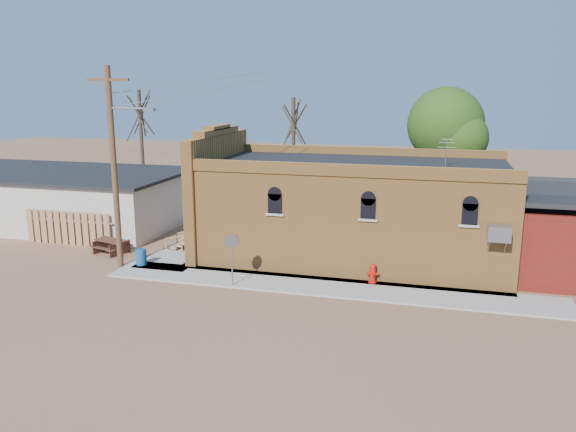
% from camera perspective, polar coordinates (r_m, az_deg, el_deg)
% --- Properties ---
extents(ground, '(120.00, 120.00, 0.00)m').
position_cam_1_polar(ground, '(22.90, -0.27, -7.70)').
color(ground, brown).
rests_on(ground, ground).
extents(sidewalk_south, '(19.00, 2.20, 0.08)m').
position_cam_1_polar(sidewalk_south, '(23.40, 3.89, -7.18)').
color(sidewalk_south, '#9E9991').
rests_on(sidewalk_south, ground).
extents(sidewalk_west, '(2.60, 10.00, 0.08)m').
position_cam_1_polar(sidewalk_west, '(30.31, -8.84, -2.60)').
color(sidewalk_west, '#9E9991').
rests_on(sidewalk_west, ground).
extents(brick_bar, '(16.40, 7.97, 6.30)m').
position_cam_1_polar(brick_bar, '(27.09, 6.13, 0.64)').
color(brick_bar, '#C8823D').
rests_on(brick_bar, ground).
extents(red_shed, '(5.40, 6.40, 4.30)m').
position_cam_1_polar(red_shed, '(27.46, 26.90, -0.69)').
color(red_shed, maroon).
rests_on(red_shed, ground).
extents(storage_building, '(20.40, 8.40, 3.17)m').
position_cam_1_polar(storage_building, '(38.35, -25.35, 1.95)').
color(storage_building, beige).
rests_on(storage_building, ground).
extents(wood_fence, '(5.20, 0.10, 1.80)m').
position_cam_1_polar(wood_fence, '(31.47, -21.44, -1.16)').
color(wood_fence, '#9C6846').
rests_on(wood_fence, ground).
extents(utility_pole, '(3.12, 0.26, 9.00)m').
position_cam_1_polar(utility_pole, '(26.06, -17.18, 5.08)').
color(utility_pole, '#4E371F').
rests_on(utility_pole, ground).
extents(tree_bare_near, '(2.80, 2.80, 7.65)m').
position_cam_1_polar(tree_bare_near, '(34.84, 0.56, 9.45)').
color(tree_bare_near, '#483C29').
rests_on(tree_bare_near, ground).
extents(tree_bare_far, '(2.80, 2.80, 8.16)m').
position_cam_1_polar(tree_bare_far, '(39.89, -14.80, 10.04)').
color(tree_bare_far, '#483C29').
rests_on(tree_bare_far, ground).
extents(tree_leafy, '(4.40, 4.40, 8.15)m').
position_cam_1_polar(tree_leafy, '(34.26, 15.71, 8.87)').
color(tree_leafy, '#483C29').
rests_on(tree_leafy, ground).
extents(fire_hydrant, '(0.48, 0.47, 0.82)m').
position_cam_1_polar(fire_hydrant, '(23.84, 8.61, -5.77)').
color(fire_hydrant, red).
rests_on(fire_hydrant, sidewalk_south).
extents(stop_sign, '(0.55, 0.33, 2.21)m').
position_cam_1_polar(stop_sign, '(23.01, -5.74, -3.00)').
color(stop_sign, gray).
rests_on(stop_sign, sidewalk_south).
extents(trash_barrel, '(0.55, 0.55, 0.74)m').
position_cam_1_polar(trash_barrel, '(26.78, -14.69, -4.04)').
color(trash_barrel, navy).
rests_on(trash_barrel, sidewalk_west).
extents(picnic_table, '(1.97, 1.69, 0.70)m').
position_cam_1_polar(picnic_table, '(29.25, -17.52, -2.77)').
color(picnic_table, '#4A2B1D').
rests_on(picnic_table, ground).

